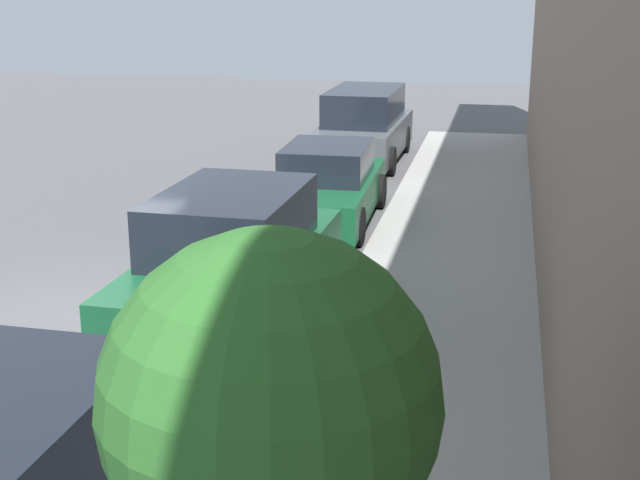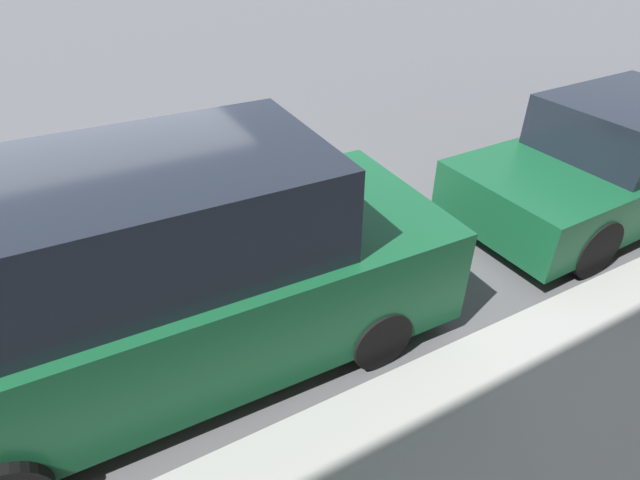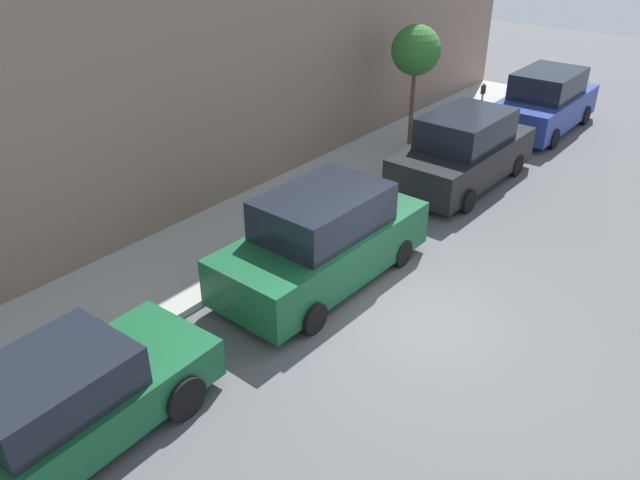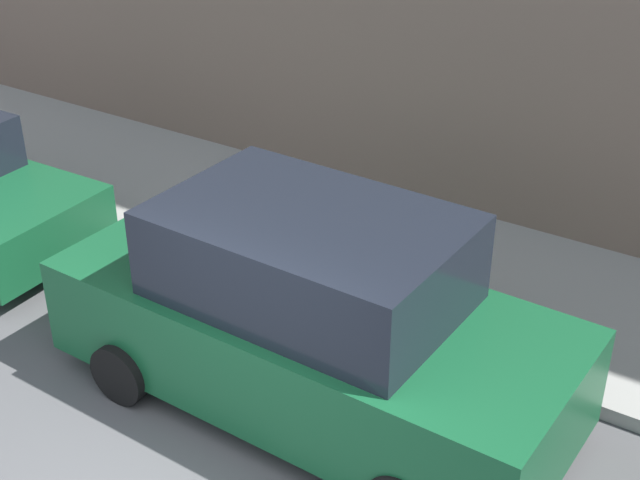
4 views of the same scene
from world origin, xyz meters
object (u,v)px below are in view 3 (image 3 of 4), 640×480
at_px(parked_suv_nearest, 545,102).
at_px(parked_sedan_fourth, 63,407).
at_px(parked_suv_second, 464,151).
at_px(parked_suv_third, 323,240).
at_px(street_tree, 416,51).
at_px(parking_meter_near, 482,100).

relative_size(parked_suv_nearest, parked_sedan_fourth, 1.06).
bearing_deg(parked_suv_second, parked_suv_third, 90.64).
bearing_deg(parked_suv_second, street_tree, -30.15).
bearing_deg(parked_suv_second, parking_meter_near, -70.08).
bearing_deg(parked_sedan_fourth, parked_suv_third, -91.24).
bearing_deg(street_tree, parked_suv_nearest, -121.18).
height_order(parked_sedan_fourth, street_tree, street_tree).
xyz_separation_m(parked_suv_nearest, parked_sedan_fourth, (0.09, 17.63, -0.21)).
bearing_deg(parking_meter_near, parked_suv_third, 98.94).
distance_m(parking_meter_near, street_tree, 3.65).
bearing_deg(parked_suv_third, parked_suv_nearest, -89.85).
bearing_deg(parking_meter_near, parked_suv_nearest, -141.02).
distance_m(parked_suv_nearest, parked_suv_second, 5.72).
distance_m(parked_suv_third, street_tree, 8.33).
bearing_deg(parked_suv_nearest, parked_sedan_fourth, 89.70).
relative_size(parked_sedan_fourth, street_tree, 1.27).
distance_m(parked_sedan_fourth, street_tree, 13.79).
distance_m(parked_suv_nearest, parked_sedan_fourth, 17.63).
relative_size(parked_suv_third, parked_sedan_fourth, 1.07).
bearing_deg(parked_sedan_fourth, parked_suv_second, -90.26).
distance_m(parked_suv_second, parked_suv_third, 6.17).
relative_size(parked_sedan_fourth, parking_meter_near, 3.22).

